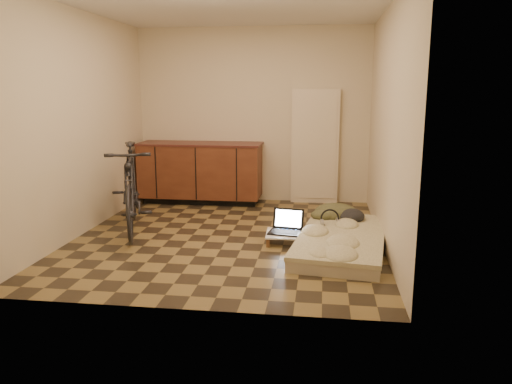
# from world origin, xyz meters

# --- Properties ---
(room_shell) EXTENTS (3.50, 4.00, 2.60)m
(room_shell) POSITION_xyz_m (0.00, 0.00, 1.30)
(room_shell) COLOR brown
(room_shell) RESTS_ON ground
(cabinets) EXTENTS (1.84, 0.62, 0.91)m
(cabinets) POSITION_xyz_m (-0.75, 1.70, 0.47)
(cabinets) COLOR black
(cabinets) RESTS_ON ground
(appliance_panel) EXTENTS (0.70, 0.10, 1.70)m
(appliance_panel) POSITION_xyz_m (0.95, 1.94, 0.85)
(appliance_panel) COLOR beige
(appliance_panel) RESTS_ON ground
(bicycle) EXTENTS (1.10, 1.89, 1.17)m
(bicycle) POSITION_xyz_m (-1.20, 0.05, 0.59)
(bicycle) COLOR black
(bicycle) RESTS_ON ground
(futon) EXTENTS (1.14, 1.96, 0.16)m
(futon) POSITION_xyz_m (1.30, -0.26, 0.08)
(futon) COLOR #B9AE94
(futon) RESTS_ON ground
(clothing_pile) EXTENTS (0.63, 0.55, 0.23)m
(clothing_pile) POSITION_xyz_m (1.29, 0.48, 0.27)
(clothing_pile) COLOR #424427
(clothing_pile) RESTS_ON futon
(headphones) EXTENTS (0.29, 0.28, 0.16)m
(headphones) POSITION_xyz_m (1.17, 0.09, 0.24)
(headphones) COLOR black
(headphones) RESTS_ON futon
(lap_desk) EXTENTS (0.70, 0.47, 0.11)m
(lap_desk) POSITION_xyz_m (0.80, -0.14, 0.10)
(lap_desk) COLOR brown
(lap_desk) RESTS_ON ground
(laptop) EXTENTS (0.40, 0.37, 0.24)m
(laptop) POSITION_xyz_m (0.68, -0.11, 0.16)
(laptop) COLOR black
(laptop) RESTS_ON lap_desk
(mouse) EXTENTS (0.09, 0.11, 0.03)m
(mouse) POSITION_xyz_m (1.06, -0.11, 0.13)
(mouse) COLOR silver
(mouse) RESTS_ON lap_desk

